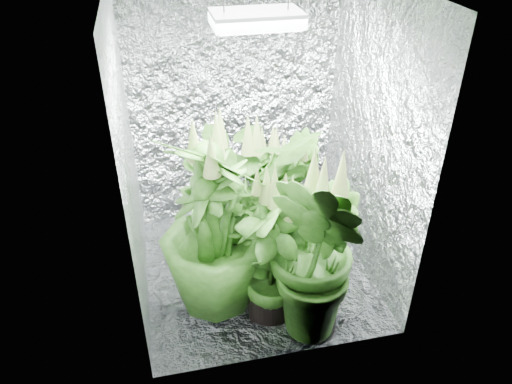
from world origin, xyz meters
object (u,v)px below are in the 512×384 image
Objects in this scene: plant_e at (273,231)px; plant_f at (272,256)px; plant_g at (317,254)px; plant_d at (213,226)px; circulation_fan at (326,226)px; plant_a at (241,196)px; grow_lamp at (256,19)px; plant_b at (261,191)px; plant_c at (291,192)px.

plant_f reaches higher than plant_e.
plant_d is at bearing 147.72° from plant_g.
plant_e is 3.24× the size of circulation_fan.
plant_g reaches higher than plant_a.
grow_lamp is 0.45× the size of plant_f.
grow_lamp is at bearing 122.15° from plant_e.
grow_lamp reaches higher than plant_a.
grow_lamp is 1.82m from circulation_fan.
plant_f is at bearing -98.62° from plant_b.
plant_e is at bearing -57.85° from grow_lamp.
plant_b is at bearing 152.75° from circulation_fan.
plant_e is 0.91× the size of plant_f.
plant_e is (-0.25, -0.45, -0.00)m from plant_c.
plant_g is at bearing -32.28° from plant_d.
circulation_fan is at bearing 65.20° from plant_g.
plant_f is 3.56× the size of circulation_fan.
circulation_fan is at bearing -19.20° from plant_b.
plant_e is at bearing 107.42° from plant_g.
plant_f is at bearing 149.53° from plant_g.
plant_b is 0.97× the size of plant_c.
plant_g reaches higher than plant_b.
plant_d is at bearing -143.53° from grow_lamp.
plant_f is 1.02m from circulation_fan.
plant_g is at bearing -84.14° from plant_b.
plant_d reaches higher than plant_b.
plant_d reaches higher than plant_f.
plant_d is 1.33× the size of plant_e.
plant_c is at bearing -23.95° from plant_b.
plant_d is at bearing -165.27° from plant_e.
plant_a is 0.83m from circulation_fan.
plant_g is at bearing -67.69° from plant_a.
plant_c is 0.52m from plant_e.
plant_b is 1.04m from plant_g.
plant_d is (-0.33, -0.25, -1.19)m from grow_lamp.
plant_g is (0.15, -0.47, 0.15)m from plant_e.
plant_a is at bearing 116.96° from grow_lamp.
plant_d is 4.32× the size of circulation_fan.
plant_g is 1.04m from circulation_fan.
plant_c is at bearing 20.92° from plant_a.
grow_lamp is at bearing -137.03° from plant_c.
plant_c reaches higher than plant_b.
circulation_fan is at bearing 34.96° from plant_e.
plant_d reaches higher than plant_e.
plant_d is (-0.67, -0.56, 0.18)m from plant_c.
plant_a reaches higher than plant_c.
plant_d is 1.05× the size of plant_g.
grow_lamp reaches higher than plant_d.
plant_a is 1.24× the size of plant_e.
plant_g is at bearing -68.95° from grow_lamp.
plant_e is at bearing -94.47° from plant_b.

